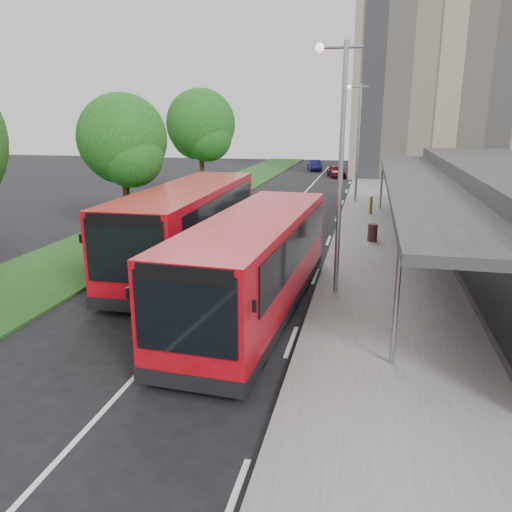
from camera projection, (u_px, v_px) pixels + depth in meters
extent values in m
plane|color=black|center=(200.00, 306.00, 16.16)|extent=(120.00, 120.00, 0.00)
cube|color=slate|center=(381.00, 207.00, 33.67)|extent=(5.00, 80.00, 0.15)
cube|color=#183E14|center=(198.00, 201.00, 36.44)|extent=(5.00, 80.00, 0.10)
cube|color=silver|center=(281.00, 219.00, 30.26)|extent=(0.12, 70.00, 0.01)
cube|color=silver|center=(233.00, 500.00, 7.94)|extent=(0.12, 2.00, 0.01)
cube|color=silver|center=(291.00, 341.00, 13.58)|extent=(0.12, 2.00, 0.01)
cube|color=silver|center=(315.00, 276.00, 19.22)|extent=(0.12, 2.00, 0.01)
cube|color=silver|center=(328.00, 240.00, 24.86)|extent=(0.12, 2.00, 0.01)
cube|color=silver|center=(337.00, 218.00, 30.50)|extent=(0.12, 2.00, 0.01)
cube|color=silver|center=(342.00, 202.00, 36.14)|extent=(0.12, 2.00, 0.01)
cube|color=silver|center=(347.00, 191.00, 41.78)|extent=(0.12, 2.00, 0.01)
cube|color=silver|center=(350.00, 182.00, 47.42)|extent=(0.12, 2.00, 0.01)
cube|color=silver|center=(352.00, 176.00, 53.06)|extent=(0.12, 2.00, 0.01)
cube|color=silver|center=(354.00, 170.00, 58.70)|extent=(0.12, 2.00, 0.01)
cube|color=tan|center=(465.00, 86.00, 50.26)|extent=(22.00, 12.00, 18.00)
cube|color=#2A2A2C|center=(512.00, 215.00, 20.81)|extent=(5.00, 26.00, 4.00)
cube|color=black|center=(447.00, 221.00, 21.45)|extent=(0.06, 24.00, 2.20)
cube|color=#2A2A2C|center=(419.00, 181.00, 21.27)|extent=(2.80, 26.00, 0.25)
cylinder|color=gray|center=(396.00, 306.00, 11.65)|extent=(0.12, 0.12, 3.30)
cylinder|color=gray|center=(381.00, 186.00, 32.33)|extent=(0.12, 0.12, 3.30)
cylinder|color=#322414|center=(127.00, 202.00, 25.65)|extent=(0.36, 0.36, 3.49)
sphere|color=#154F15|center=(123.00, 138.00, 24.81)|extent=(4.44, 4.44, 4.44)
sphere|color=#154F15|center=(131.00, 155.00, 24.52)|extent=(3.17, 3.17, 3.17)
sphere|color=#154F15|center=(119.00, 149.00, 25.53)|extent=(3.49, 3.49, 3.49)
cylinder|color=#322414|center=(202.00, 173.00, 36.88)|extent=(0.36, 0.36, 3.91)
sphere|color=#154F15|center=(201.00, 124.00, 35.93)|extent=(4.98, 4.98, 4.98)
sphere|color=#154F15|center=(207.00, 137.00, 35.66)|extent=(3.55, 3.55, 3.55)
sphere|color=#154F15|center=(197.00, 132.00, 36.67)|extent=(3.91, 3.91, 3.91)
cylinder|color=gray|center=(341.00, 174.00, 16.04)|extent=(0.16, 0.16, 8.00)
cylinder|color=gray|center=(340.00, 47.00, 15.08)|extent=(1.40, 0.10, 0.10)
sphere|color=silver|center=(320.00, 48.00, 15.20)|extent=(0.28, 0.28, 0.28)
cylinder|color=gray|center=(358.00, 144.00, 34.84)|extent=(0.16, 0.16, 8.00)
cylinder|color=gray|center=(358.00, 87.00, 33.88)|extent=(1.40, 0.10, 0.10)
sphere|color=silver|center=(349.00, 87.00, 34.00)|extent=(0.28, 0.28, 0.28)
cube|color=#BB091B|center=(256.00, 259.00, 15.28)|extent=(3.08, 10.75, 2.68)
cube|color=black|center=(256.00, 300.00, 15.63)|extent=(3.10, 10.77, 0.30)
cube|color=black|center=(185.00, 315.00, 10.26)|extent=(2.28, 0.17, 1.77)
cube|color=black|center=(292.00, 215.00, 20.12)|extent=(2.23, 0.17, 1.32)
cube|color=black|center=(219.00, 239.00, 15.77)|extent=(0.52, 9.10, 1.22)
cube|color=black|center=(299.00, 245.00, 15.10)|extent=(0.52, 9.10, 1.22)
cube|color=black|center=(188.00, 383.00, 10.67)|extent=(2.53, 0.21, 0.35)
cube|color=black|center=(183.00, 275.00, 10.02)|extent=(2.13, 0.15, 0.35)
cube|color=black|center=(128.00, 293.00, 10.77)|extent=(0.08, 0.08, 0.25)
cube|color=black|center=(254.00, 306.00, 10.03)|extent=(0.08, 0.08, 0.25)
cylinder|color=black|center=(179.00, 339.00, 12.70)|extent=(0.35, 0.93, 0.91)
cylinder|color=black|center=(259.00, 349.00, 12.14)|extent=(0.35, 0.93, 0.91)
cylinder|color=black|center=(253.00, 265.00, 19.09)|extent=(0.35, 0.93, 0.91)
cylinder|color=black|center=(308.00, 269.00, 18.53)|extent=(0.35, 0.93, 0.91)
cube|color=#BB091B|center=(189.00, 223.00, 20.02)|extent=(3.00, 11.49, 2.89)
cube|color=black|center=(190.00, 257.00, 20.39)|extent=(3.02, 11.52, 0.33)
cube|color=black|center=(125.00, 252.00, 14.52)|extent=(2.45, 0.11, 1.91)
cube|color=black|center=(225.00, 192.00, 25.32)|extent=(2.40, 0.11, 1.42)
cube|color=black|center=(159.00, 208.00, 20.45)|extent=(0.29, 9.80, 1.31)
cube|color=black|center=(224.00, 210.00, 19.93)|extent=(0.29, 9.80, 1.31)
cube|color=black|center=(129.00, 306.00, 14.96)|extent=(2.72, 0.15, 0.38)
cube|color=black|center=(123.00, 221.00, 14.26)|extent=(2.29, 0.10, 0.38)
cube|color=black|center=(81.00, 238.00, 14.96)|extent=(0.08, 0.08, 0.27)
cube|color=black|center=(177.00, 243.00, 14.38)|extent=(0.08, 0.08, 0.27)
cylinder|color=black|center=(124.00, 281.00, 17.09)|extent=(0.35, 0.99, 0.98)
cylinder|color=black|center=(187.00, 285.00, 16.66)|extent=(0.35, 0.99, 0.98)
cylinder|color=black|center=(192.00, 234.00, 24.09)|extent=(0.35, 0.99, 0.98)
cylinder|color=black|center=(238.00, 236.00, 23.65)|extent=(0.35, 0.99, 0.98)
cylinder|color=#3A2518|center=(373.00, 233.00, 24.00)|extent=(0.54, 0.54, 0.83)
cylinder|color=#E9B10C|center=(371.00, 205.00, 30.78)|extent=(0.18, 0.18, 1.08)
imported|color=#5F0D1B|center=(336.00, 171.00, 51.62)|extent=(2.37, 3.94, 1.26)
imported|color=navy|center=(314.00, 165.00, 58.34)|extent=(2.16, 3.86, 1.21)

